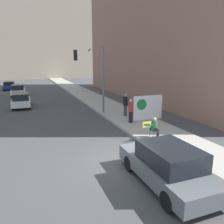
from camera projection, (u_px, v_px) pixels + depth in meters
ground_plane at (122, 161)px, 9.82m from camera, size 160.00×160.00×0.00m
sidewalk_curb at (99, 102)px, 24.74m from camera, size 3.48×90.00×0.16m
building_backdrop_far at (30, 28)px, 63.02m from camera, size 52.00×12.00×28.77m
building_backdrop_right at (166, 7)px, 26.93m from camera, size 10.00×32.00×22.35m
seated_protester at (155, 127)px, 12.34m from camera, size 1.00×0.77×1.18m
jogger_on_sidewalk at (131, 111)px, 15.47m from camera, size 0.34×0.34×1.71m
pedestrian_behind at (125, 105)px, 17.47m from camera, size 0.34×0.34×1.79m
protest_banner at (148, 108)px, 15.93m from camera, size 2.47×0.06×1.89m
traffic_light_pole at (93, 69)px, 17.98m from camera, size 2.44×2.20×5.51m
parked_car_curbside at (167, 165)px, 7.83m from camera, size 1.87×4.33×1.50m
car_on_road_nearest at (21, 100)px, 21.85m from camera, size 1.71×4.22×1.42m
car_on_road_midblock at (18, 90)px, 29.81m from camera, size 1.76×4.48×1.50m
car_on_road_distant at (9, 86)px, 36.49m from camera, size 1.83×4.16×1.37m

